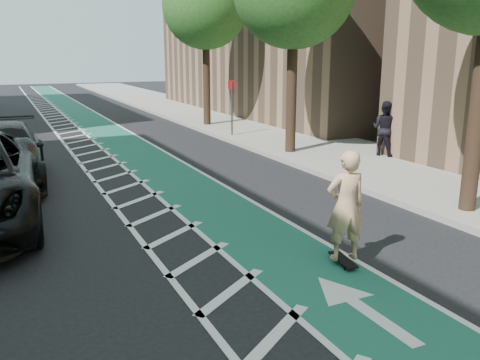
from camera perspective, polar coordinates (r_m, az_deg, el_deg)
ground at (r=8.83m, az=-13.96°, el=-10.27°), size 120.00×120.00×0.00m
bike_lane at (r=18.83m, az=-11.20°, el=2.80°), size 2.00×90.00×0.01m
buffer_strip at (r=18.53m, az=-15.69°, el=2.37°), size 1.40×90.00×0.01m
sidewalk_right at (r=21.31m, az=6.01°, el=4.46°), size 5.00×90.00×0.15m
curb_right at (r=20.16m, az=0.03°, el=4.01°), size 0.12×90.00×0.16m
tree_r_d at (r=25.80m, az=-4.19°, el=18.84°), size 4.20×4.20×7.90m
sign_post at (r=22.01m, az=-0.91°, el=8.19°), size 0.35×0.08×2.47m
skateboard at (r=9.12m, az=11.47°, el=-8.76°), size 0.35×0.79×0.10m
skateboarder at (r=8.79m, az=11.78°, el=-2.86°), size 0.77×0.58×1.92m
suv_far at (r=15.69m, az=-25.32°, el=2.57°), size 2.63×5.81×1.65m
pedestrian at (r=18.17m, az=15.96°, el=5.58°), size 0.99×1.10×1.87m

